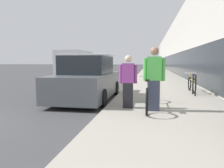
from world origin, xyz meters
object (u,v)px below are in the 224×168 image
person_rider (154,79)px  person_bystander (128,82)px  parked_sedan_curbside (88,80)px  bike_rack_hoop (194,83)px  tandem_bicycle (147,95)px  moving_truck (77,63)px  cruiser_bike_nearest (192,84)px

person_rider → person_bystander: bearing=162.6°
parked_sedan_curbside → bike_rack_hoop: bearing=15.3°
tandem_bicycle → parked_sedan_curbside: 2.88m
tandem_bicycle → moving_truck: 17.23m
tandem_bicycle → cruiser_bike_nearest: (1.94, 3.80, -0.02)m
bike_rack_hoop → moving_truck: (-9.33, 12.67, 0.68)m
person_rider → bike_rack_hoop: person_rider is taller
person_rider → bike_rack_hoop: (1.68, 3.17, -0.38)m
bike_rack_hoop → tandem_bicycle: bearing=-123.2°
moving_truck → person_bystander: bearing=-66.1°
person_rider → moving_truck: (-7.65, 15.84, 0.30)m
tandem_bicycle → moving_truck: bearing=115.7°
bike_rack_hoop → person_rider: bearing=-117.9°
bike_rack_hoop → cruiser_bike_nearest: size_ratio=0.47×
tandem_bicycle → person_bystander: bearing=-169.3°
person_rider → person_bystander: 0.79m
tandem_bicycle → bike_rack_hoop: bearing=56.8°
tandem_bicycle → cruiser_bike_nearest: size_ratio=1.49×
person_bystander → cruiser_bike_nearest: (2.51, 3.91, -0.42)m
moving_truck → parked_sedan_curbside: bearing=-69.5°
moving_truck → cruiser_bike_nearest: bearing=-51.2°
cruiser_bike_nearest → parked_sedan_curbside: 4.76m
cruiser_bike_nearest → moving_truck: bearing=128.8°
tandem_bicycle → cruiser_bike_nearest: bearing=62.9°
person_rider → cruiser_bike_nearest: 4.53m
tandem_bicycle → bike_rack_hoop: size_ratio=3.17×
cruiser_bike_nearest → person_rider: bearing=-113.1°
tandem_bicycle → person_rider: (0.18, -0.34, 0.51)m
person_bystander → cruiser_bike_nearest: 4.66m
person_rider → cruiser_bike_nearest: size_ratio=0.99×
person_bystander → bike_rack_hoop: person_bystander is taller
cruiser_bike_nearest → person_bystander: bearing=-122.7°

